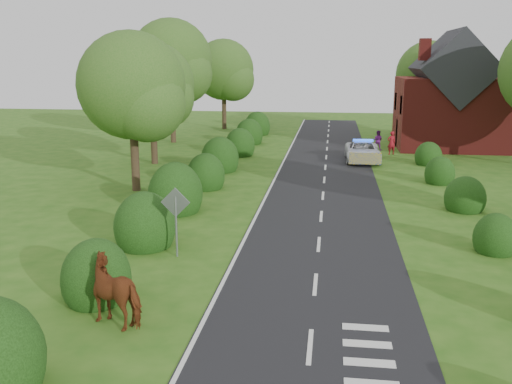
# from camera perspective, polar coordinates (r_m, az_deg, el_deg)

# --- Properties ---
(ground) EXTENTS (120.00, 120.00, 0.00)m
(ground) POSITION_cam_1_polar(r_m,az_deg,el_deg) (18.17, 5.95, -9.22)
(ground) COLOR #2C5F16
(road) EXTENTS (6.00, 70.00, 0.02)m
(road) POSITION_cam_1_polar(r_m,az_deg,el_deg) (32.55, 6.81, 0.84)
(road) COLOR black
(road) RESTS_ON ground
(road_markings) EXTENTS (4.96, 70.00, 0.01)m
(road_markings) POSITION_cam_1_polar(r_m,az_deg,el_deg) (30.59, 3.74, 0.13)
(road_markings) COLOR white
(road_markings) RESTS_ON road
(hedgerow_left) EXTENTS (2.75, 50.41, 3.00)m
(hedgerow_left) POSITION_cam_1_polar(r_m,az_deg,el_deg) (29.96, -5.82, 1.24)
(hedgerow_left) COLOR black
(hedgerow_left) RESTS_ON ground
(hedgerow_right) EXTENTS (2.10, 45.78, 2.10)m
(hedgerow_right) POSITION_cam_1_polar(r_m,az_deg,el_deg) (29.39, 19.66, -0.10)
(hedgerow_right) COLOR black
(hedgerow_right) RESTS_ON ground
(tree_left_a) EXTENTS (5.74, 5.60, 8.38)m
(tree_left_a) POSITION_cam_1_polar(r_m,az_deg,el_deg) (30.45, -11.97, 9.93)
(tree_left_a) COLOR #332316
(tree_left_a) RESTS_ON ground
(tree_left_b) EXTENTS (5.74, 5.60, 8.07)m
(tree_left_b) POSITION_cam_1_polar(r_m,az_deg,el_deg) (38.52, -10.09, 10.18)
(tree_left_b) COLOR #332316
(tree_left_b) RESTS_ON ground
(tree_left_c) EXTENTS (6.97, 6.80, 10.22)m
(tree_left_c) POSITION_cam_1_polar(r_m,az_deg,el_deg) (48.44, -8.20, 12.58)
(tree_left_c) COLOR #332316
(tree_left_c) RESTS_ON ground
(tree_left_d) EXTENTS (6.15, 6.00, 8.89)m
(tree_left_d) POSITION_cam_1_polar(r_m,az_deg,el_deg) (57.66, -3.01, 11.87)
(tree_left_d) COLOR #332316
(tree_left_d) RESTS_ON ground
(tree_right_c) EXTENTS (6.15, 6.00, 8.58)m
(tree_right_c) POSITION_cam_1_polar(r_m,az_deg,el_deg) (55.40, 17.21, 10.96)
(tree_right_c) COLOR #332316
(tree_right_c) RESTS_ON ground
(road_sign) EXTENTS (1.06, 0.08, 2.53)m
(road_sign) POSITION_cam_1_polar(r_m,az_deg,el_deg) (20.26, -8.03, -1.98)
(road_sign) COLOR gray
(road_sign) RESTS_ON ground
(house) EXTENTS (8.00, 7.40, 9.17)m
(house) POSITION_cam_1_polar(r_m,az_deg,el_deg) (47.79, 18.86, 8.71)
(house) COLOR maroon
(house) RESTS_ON ground
(cow) EXTENTS (2.40, 1.80, 1.52)m
(cow) POSITION_cam_1_polar(r_m,az_deg,el_deg) (15.87, -13.48, -9.96)
(cow) COLOR #5A1910
(cow) RESTS_ON ground
(police_van) EXTENTS (2.36, 5.06, 1.53)m
(police_van) POSITION_cam_1_polar(r_m,az_deg,el_deg) (40.08, 10.62, 4.01)
(police_van) COLOR silver
(police_van) RESTS_ON ground
(pedestrian_red) EXTENTS (0.72, 0.58, 1.72)m
(pedestrian_red) POSITION_cam_1_polar(r_m,az_deg,el_deg) (43.44, 13.39, 4.80)
(pedestrian_red) COLOR maroon
(pedestrian_red) RESTS_ON ground
(pedestrian_purple) EXTENTS (0.88, 0.77, 1.54)m
(pedestrian_purple) POSITION_cam_1_polar(r_m,az_deg,el_deg) (45.27, 12.07, 5.07)
(pedestrian_purple) COLOR #5B1764
(pedestrian_purple) RESTS_ON ground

